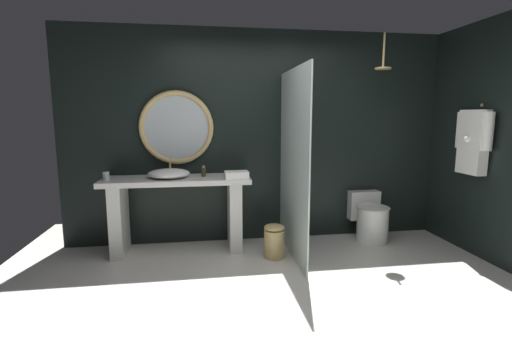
{
  "coord_description": "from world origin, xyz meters",
  "views": [
    {
      "loc": [
        -0.73,
        -2.58,
        1.57
      ],
      "look_at": [
        -0.22,
        0.88,
        1.04
      ],
      "focal_mm": 25.31,
      "sensor_mm": 36.0,
      "label": 1
    }
  ],
  "objects": [
    {
      "name": "waste_bin",
      "position": [
        0.04,
        1.2,
        0.19
      ],
      "size": [
        0.23,
        0.23,
        0.38
      ],
      "color": "tan",
      "rests_on": "ground_plane"
    },
    {
      "name": "ground_plane",
      "position": [
        0.0,
        0.0,
        0.0
      ],
      "size": [
        5.76,
        5.76,
        0.0
      ],
      "primitive_type": "plane",
      "color": "silver"
    },
    {
      "name": "toilet",
      "position": [
        1.35,
        1.6,
        0.28
      ],
      "size": [
        0.4,
        0.6,
        0.59
      ],
      "color": "white",
      "rests_on": "ground_plane"
    },
    {
      "name": "round_wall_mirror",
      "position": [
        -1.03,
        1.81,
        1.43
      ],
      "size": [
        0.87,
        0.06,
        0.87
      ],
      "color": "tan"
    },
    {
      "name": "folded_hand_towel",
      "position": [
        -0.36,
        1.4,
        0.91
      ],
      "size": [
        0.27,
        0.19,
        0.08
      ],
      "primitive_type": "cube",
      "rotation": [
        0.0,
        0.0,
        0.03
      ],
      "color": "white",
      "rests_on": "vanity_counter"
    },
    {
      "name": "hanging_bathrobe",
      "position": [
        2.21,
        0.99,
        1.31
      ],
      "size": [
        0.2,
        0.49,
        0.77
      ],
      "color": "tan"
    },
    {
      "name": "side_wall_right",
      "position": [
        2.35,
        0.76,
        1.3
      ],
      "size": [
        0.1,
        2.47,
        2.6
      ],
      "primitive_type": "cube",
      "color": "black",
      "rests_on": "ground_plane"
    },
    {
      "name": "vanity_counter",
      "position": [
        -1.03,
        1.57,
        0.55
      ],
      "size": [
        1.66,
        0.53,
        0.87
      ],
      "color": "silver",
      "rests_on": "ground_plane"
    },
    {
      "name": "tumbler_cup",
      "position": [
        -1.78,
        1.51,
        0.92
      ],
      "size": [
        0.07,
        0.07,
        0.09
      ],
      "primitive_type": "cylinder",
      "color": "silver",
      "rests_on": "vanity_counter"
    },
    {
      "name": "soap_dispenser",
      "position": [
        -0.72,
        1.59,
        0.93
      ],
      "size": [
        0.05,
        0.05,
        0.13
      ],
      "color": "#3D3323",
      "rests_on": "vanity_counter"
    },
    {
      "name": "shower_glass_panel",
      "position": [
        0.25,
        1.24,
        1.04
      ],
      "size": [
        0.02,
        1.22,
        2.07
      ],
      "primitive_type": "cube",
      "color": "silver",
      "rests_on": "ground_plane"
    },
    {
      "name": "back_wall_panel",
      "position": [
        0.0,
        1.9,
        1.3
      ],
      "size": [
        4.8,
        0.1,
        2.6
      ],
      "primitive_type": "cube",
      "color": "black",
      "rests_on": "ground_plane"
    },
    {
      "name": "rain_shower_head",
      "position": [
        1.33,
        1.41,
        2.16
      ],
      "size": [
        0.18,
        0.18,
        0.41
      ],
      "color": "tan"
    },
    {
      "name": "vessel_sink",
      "position": [
        -1.11,
        1.54,
        0.92
      ],
      "size": [
        0.47,
        0.38,
        0.2
      ],
      "color": "white",
      "rests_on": "vanity_counter"
    }
  ]
}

